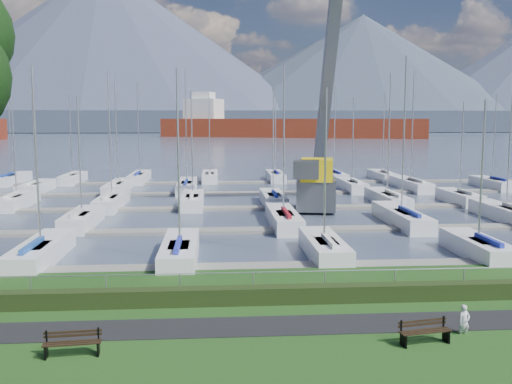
{
  "coord_description": "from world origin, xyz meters",
  "views": [
    {
      "loc": [
        -2.56,
        -22.86,
        7.51
      ],
      "look_at": [
        0.0,
        12.0,
        3.0
      ],
      "focal_mm": 40.0,
      "sensor_mm": 36.0,
      "label": 1
    }
  ],
  "objects": [
    {
      "name": "sailboat_fleet",
      "position": [
        -2.9,
        28.66,
        5.44
      ],
      "size": [
        75.81,
        50.07,
        13.22
      ],
      "color": "navy",
      "rests_on": "water"
    },
    {
      "name": "bench_left",
      "position": [
        -7.12,
        -5.15,
        0.42
      ],
      "size": [
        1.83,
        0.58,
        0.85
      ],
      "rotation": [
        0.0,
        0.0,
        0.09
      ],
      "color": "black",
      "rests_on": "grass"
    },
    {
      "name": "bench_right",
      "position": [
        4.42,
        -4.99,
        0.42
      ],
      "size": [
        1.85,
        0.74,
        0.85
      ],
      "rotation": [
        0.0,
        0.0,
        0.18
      ],
      "color": "black",
      "rests_on": "grass"
    },
    {
      "name": "crane",
      "position": [
        6.41,
        25.11,
        5.33
      ],
      "size": [
        4.82,
        13.39,
        22.35
      ],
      "rotation": [
        0.0,
        0.0,
        -0.2
      ],
      "color": "#505357",
      "rests_on": "water"
    },
    {
      "name": "docks",
      "position": [
        0.0,
        26.0,
        -0.22
      ],
      "size": [
        90.0,
        41.6,
        0.25
      ],
      "color": "slate",
      "rests_on": "water"
    },
    {
      "name": "person",
      "position": [
        6.12,
        -4.25,
        0.6
      ],
      "size": [
        0.5,
        0.39,
        1.21
      ],
      "primitive_type": "imported",
      "rotation": [
        0.0,
        0.0,
        0.25
      ],
      "color": "silver",
      "rests_on": "grass"
    },
    {
      "name": "mountains",
      "position": [
        7.35,
        404.62,
        46.68
      ],
      "size": [
        1190.0,
        360.0,
        115.0
      ],
      "color": "#454E65",
      "rests_on": "water"
    },
    {
      "name": "path",
      "position": [
        0.0,
        -3.0,
        0.01
      ],
      "size": [
        160.0,
        2.0,
        0.04
      ],
      "primitive_type": "cube",
      "color": "black",
      "rests_on": "grass"
    },
    {
      "name": "foothill",
      "position": [
        0.0,
        330.0,
        6.0
      ],
      "size": [
        900.0,
        80.0,
        12.0
      ],
      "primitive_type": "cube",
      "color": "#3B4457",
      "rests_on": "water"
    },
    {
      "name": "water",
      "position": [
        0.0,
        260.0,
        -0.4
      ],
      "size": [
        800.0,
        540.0,
        0.2
      ],
      "primitive_type": "cube",
      "color": "#455065"
    },
    {
      "name": "hedge",
      "position": [
        0.0,
        -0.4,
        0.35
      ],
      "size": [
        80.0,
        0.7,
        0.7
      ],
      "primitive_type": "cube",
      "color": "black",
      "rests_on": "grass"
    },
    {
      "name": "cargo_ship_mid",
      "position": [
        25.54,
        218.41,
        3.44
      ],
      "size": [
        110.88,
        54.65,
        21.5
      ],
      "rotation": [
        0.0,
        0.0,
        -0.35
      ],
      "color": "maroon",
      "rests_on": "water"
    },
    {
      "name": "fence",
      "position": [
        0.0,
        0.0,
        1.2
      ],
      "size": [
        80.0,
        0.04,
        0.04
      ],
      "primitive_type": "cylinder",
      "rotation": [
        0.0,
        1.57,
        0.0
      ],
      "color": "#9A9EA3",
      "rests_on": "grass"
    }
  ]
}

